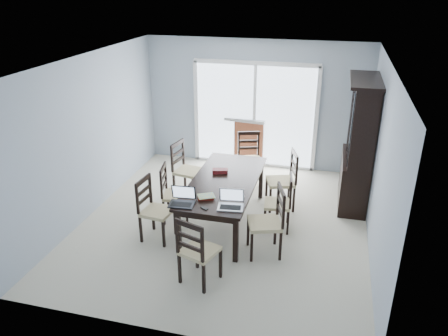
{
  "coord_description": "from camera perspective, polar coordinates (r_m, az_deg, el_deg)",
  "views": [
    {
      "loc": [
        1.54,
        -5.99,
        3.68
      ],
      "look_at": [
        -0.01,
        0.0,
        0.96
      ],
      "focal_mm": 35.0,
      "sensor_mm": 36.0,
      "label": 1
    }
  ],
  "objects": [
    {
      "name": "railing",
      "position": [
        11.05,
        5.9,
        7.14
      ],
      "size": [
        4.5,
        0.06,
        1.1
      ],
      "primitive_type": "cube",
      "color": "#99999E",
      "rests_on": "balcony"
    },
    {
      "name": "balcony",
      "position": [
        10.31,
        4.89,
        2.42
      ],
      "size": [
        4.5,
        2.0,
        0.1
      ],
      "primitive_type": "cube",
      "color": "gray",
      "rests_on": "ground"
    },
    {
      "name": "game_box",
      "position": [
        7.09,
        -0.5,
        -0.39
      ],
      "size": [
        0.27,
        0.18,
        0.06
      ],
      "primitive_type": "cube",
      "rotation": [
        0.0,
        0.0,
        0.24
      ],
      "color": "#4F0F12",
      "rests_on": "dining_table"
    },
    {
      "name": "chair_end_near",
      "position": [
        5.56,
        -3.8,
        -10.03
      ],
      "size": [
        0.54,
        0.55,
        1.13
      ],
      "rotation": [
        0.0,
        0.0,
        -0.32
      ],
      "color": "black",
      "rests_on": "floor"
    },
    {
      "name": "chair_end_far",
      "position": [
        8.4,
        3.3,
        2.11
      ],
      "size": [
        0.53,
        0.54,
        1.12
      ],
      "rotation": [
        0.0,
        0.0,
        3.46
      ],
      "color": "black",
      "rests_on": "floor"
    },
    {
      "name": "cell_phone",
      "position": [
        6.03,
        -2.58,
        -5.27
      ],
      "size": [
        0.12,
        0.1,
        0.01
      ],
      "primitive_type": "cube",
      "rotation": [
        0.0,
        0.0,
        -0.5
      ],
      "color": "black",
      "rests_on": "dining_table"
    },
    {
      "name": "laptop_silver",
      "position": [
        6.02,
        0.86,
        -4.75
      ],
      "size": [
        0.38,
        0.29,
        0.24
      ],
      "rotation": [
        0.0,
        0.0,
        0.13
      ],
      "color": "#B8B8BA",
      "rests_on": "dining_table"
    },
    {
      "name": "chair_right_far",
      "position": [
        7.45,
        8.21,
        -0.76
      ],
      "size": [
        0.57,
        0.56,
        1.18
      ],
      "rotation": [
        0.0,
        0.0,
        1.89
      ],
      "color": "black",
      "rests_on": "floor"
    },
    {
      "name": "laptop_dark",
      "position": [
        6.12,
        -5.59,
        -4.35
      ],
      "size": [
        0.37,
        0.28,
        0.24
      ],
      "rotation": [
        0.0,
        0.0,
        0.09
      ],
      "color": "black",
      "rests_on": "dining_table"
    },
    {
      "name": "china_hutch",
      "position": [
        7.71,
        17.2,
        2.85
      ],
      "size": [
        0.5,
        1.38,
        2.2
      ],
      "color": "black",
      "rests_on": "floor"
    },
    {
      "name": "floor",
      "position": [
        7.19,
        0.04,
        -7.04
      ],
      "size": [
        5.0,
        5.0,
        0.0
      ],
      "primitive_type": "plane",
      "color": "beige",
      "rests_on": "ground"
    },
    {
      "name": "sliding_door",
      "position": [
        8.98,
        4.0,
        6.89
      ],
      "size": [
        2.52,
        0.05,
        2.18
      ],
      "color": "silver",
      "rests_on": "floor"
    },
    {
      "name": "wall_right",
      "position": [
        6.48,
        19.7,
        0.74
      ],
      "size": [
        0.02,
        5.0,
        2.6
      ],
      "primitive_type": "cube",
      "color": "#96A4B3",
      "rests_on": "floor"
    },
    {
      "name": "chair_left_far",
      "position": [
        7.85,
        -5.32,
        0.63
      ],
      "size": [
        0.52,
        0.51,
        1.16
      ],
      "rotation": [
        0.0,
        0.0,
        -1.76
      ],
      "color": "black",
      "rests_on": "floor"
    },
    {
      "name": "chair_left_near",
      "position": [
        6.6,
        -9.52,
        -4.47
      ],
      "size": [
        0.48,
        0.46,
        1.12
      ],
      "rotation": [
        0.0,
        0.0,
        -1.67
      ],
      "color": "black",
      "rests_on": "floor"
    },
    {
      "name": "back_wall",
      "position": [
        8.95,
        4.07,
        8.24
      ],
      "size": [
        4.5,
        0.02,
        2.6
      ],
      "primitive_type": "cube",
      "color": "#96A4B3",
      "rests_on": "floor"
    },
    {
      "name": "hot_tub",
      "position": [
        10.08,
        1.27,
        5.3
      ],
      "size": [
        2.09,
        1.91,
        0.99
      ],
      "rotation": [
        0.0,
        0.0,
        -0.12
      ],
      "color": "brown",
      "rests_on": "balcony"
    },
    {
      "name": "dining_table",
      "position": [
        6.87,
        0.04,
        -2.21
      ],
      "size": [
        1.0,
        2.2,
        0.75
      ],
      "color": "black",
      "rests_on": "floor"
    },
    {
      "name": "ceiling",
      "position": [
        6.27,
        0.05,
        13.82
      ],
      "size": [
        5.0,
        5.0,
        0.0
      ],
      "primitive_type": "plane",
      "rotation": [
        3.14,
        0.0,
        0.0
      ],
      "color": "white",
      "rests_on": "back_wall"
    },
    {
      "name": "chair_right_near",
      "position": [
        6.18,
        6.29,
        -6.02
      ],
      "size": [
        0.58,
        0.57,
        1.19
      ],
      "rotation": [
        0.0,
        0.0,
        1.89
      ],
      "color": "black",
      "rests_on": "floor"
    },
    {
      "name": "chair_left_mid",
      "position": [
        7.05,
        -6.99,
        -2.53
      ],
      "size": [
        0.49,
        0.48,
        1.1
      ],
      "rotation": [
        0.0,
        0.0,
        -1.38
      ],
      "color": "black",
      "rests_on": "floor"
    },
    {
      "name": "book_stack",
      "position": [
        6.3,
        -2.39,
        -3.78
      ],
      "size": [
        0.3,
        0.27,
        0.04
      ],
      "rotation": [
        0.0,
        0.0,
        0.36
      ],
      "color": "maroon",
      "rests_on": "dining_table"
    },
    {
      "name": "wall_left",
      "position": [
        7.47,
        -16.96,
        4.1
      ],
      "size": [
        0.02,
        5.0,
        2.6
      ],
      "primitive_type": "cube",
      "color": "#96A4B3",
      "rests_on": "floor"
    },
    {
      "name": "chair_right_mid",
      "position": [
        6.82,
        7.77,
        -3.76
      ],
      "size": [
        0.45,
        0.44,
        1.05
      ],
      "rotation": [
        0.0,
        0.0,
        1.69
      ],
      "color": "black",
      "rests_on": "floor"
    }
  ]
}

